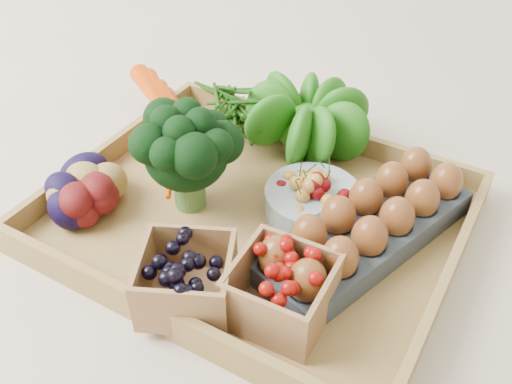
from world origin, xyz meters
The scene contains 10 objects.
ground centered at (0.00, 0.00, 0.00)m, with size 4.00×4.00×0.00m, color beige.
tray centered at (0.00, 0.00, 0.01)m, with size 0.55×0.45×0.01m, color olive.
carrots centered at (-0.21, 0.09, 0.04)m, with size 0.24×0.17×0.06m, color #CF3A00, non-canonical shape.
lettuce centered at (-0.02, 0.19, 0.08)m, with size 0.13×0.13×0.13m, color #1A580D.
broccoli centered at (-0.10, -0.02, 0.07)m, with size 0.15×0.15×0.12m, color black, non-canonical shape.
cherry_bowl centered at (0.06, 0.05, 0.03)m, with size 0.14×0.14×0.04m, color #8C9EA5.
egg_carton centered at (0.15, 0.02, 0.03)m, with size 0.11×0.33×0.04m, color #394249.
potatoes centered at (-0.22, -0.11, 0.06)m, with size 0.15×0.15×0.09m, color #460B0B, non-canonical shape.
punnet_blackberry centered at (0.01, -0.17, 0.05)m, with size 0.11×0.11×0.07m, color black.
punnet_raspberry centered at (0.11, -0.13, 0.05)m, with size 0.11×0.11×0.08m, color #7A0905.
Camera 1 is at (0.30, -0.52, 0.56)m, focal length 40.00 mm.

